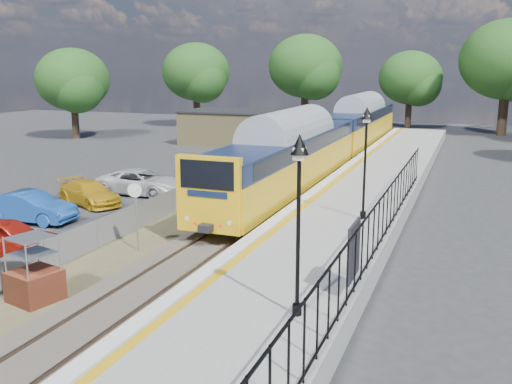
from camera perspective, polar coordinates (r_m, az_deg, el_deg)
The scene contains 17 objects.
ground at distance 20.54m, azimuth -7.54°, elevation -7.75°, with size 120.00×120.00×0.00m, color #2D2D30.
track_bed at distance 29.15m, azimuth 0.69°, elevation -1.39°, with size 5.90×80.00×0.29m.
platform at distance 26.25m, azimuth 9.02°, elevation -2.29°, with size 5.00×70.00×0.90m, color gray.
platform_edge at distance 26.62m, azimuth 4.72°, elevation -0.96°, with size 0.90×70.00×0.01m.
victorian_lamp_south at distance 13.72m, azimuth 4.32°, elevation 0.86°, with size 0.44×0.44×4.60m.
victorian_lamp_north at distance 23.40m, azimuth 10.95°, elevation 5.45°, with size 0.44×0.44×4.60m.
palisade_fence at distance 20.01m, azimuth 12.26°, elevation -2.95°, with size 0.12×26.00×2.00m.
wire_fence at distance 32.55m, azimuth -4.05°, elevation 0.95°, with size 0.06×52.00×1.20m.
outbuilding at distance 52.48m, azimuth -1.86°, elevation 6.35°, with size 10.80×10.10×3.12m.
tree_line at distance 59.42m, azimuth 13.58°, elevation 11.64°, with size 56.80×43.80×11.88m.
train at distance 41.00m, azimuth 7.71°, elevation 5.70°, with size 2.82×40.83×3.51m.
brick_plinth at distance 18.63m, azimuth -21.34°, elevation -7.34°, with size 1.59×1.59×2.12m.
speed_sign at distance 22.20m, azimuth -11.94°, elevation -1.36°, with size 0.54×0.17×2.75m.
car_red at distance 23.80m, azimuth -23.74°, elevation -4.11°, with size 1.67×4.15×1.41m, color #B01D10.
car_blue at distance 28.31m, azimuth -21.65°, elevation -1.41°, with size 1.51×4.32×1.42m, color #1A4B9F.
car_yellow at distance 30.95m, azimuth -16.35°, elevation -0.09°, with size 1.73×4.24×1.23m, color gold.
car_white at distance 32.73m, azimuth -11.43°, elevation 0.98°, with size 2.32×5.03×1.40m, color silver.
Camera 1 is at (9.33, -16.89, 7.03)m, focal length 40.00 mm.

